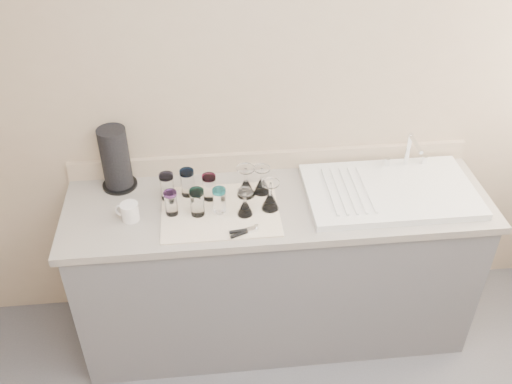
{
  "coord_description": "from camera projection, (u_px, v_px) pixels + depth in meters",
  "views": [
    {
      "loc": [
        -0.33,
        -0.96,
        2.58
      ],
      "look_at": [
        -0.11,
        1.15,
        1.0
      ],
      "focal_mm": 40.0,
      "sensor_mm": 36.0,
      "label": 1
    }
  ],
  "objects": [
    {
      "name": "tumbler_blue",
      "position": [
        197.0,
        202.0,
        2.62
      ],
      "size": [
        0.07,
        0.07,
        0.14
      ],
      "color": "white",
      "rests_on": "dish_towel"
    },
    {
      "name": "tumbler_purple",
      "position": [
        209.0,
        187.0,
        2.72
      ],
      "size": [
        0.07,
        0.07,
        0.13
      ],
      "color": "white",
      "rests_on": "dish_towel"
    },
    {
      "name": "goblet_back_right",
      "position": [
        262.0,
        184.0,
        2.77
      ],
      "size": [
        0.08,
        0.08,
        0.14
      ],
      "color": "white",
      "rests_on": "dish_towel"
    },
    {
      "name": "goblet_front_right",
      "position": [
        270.0,
        199.0,
        2.67
      ],
      "size": [
        0.08,
        0.08,
        0.15
      ],
      "color": "white",
      "rests_on": "dish_towel"
    },
    {
      "name": "counter_unit",
      "position": [
        276.0,
        268.0,
        3.02
      ],
      "size": [
        2.06,
        0.62,
        0.9
      ],
      "color": "slate",
      "rests_on": "ground"
    },
    {
      "name": "can_opener",
      "position": [
        244.0,
        231.0,
        2.55
      ],
      "size": [
        0.13,
        0.07,
        0.02
      ],
      "color": "silver",
      "rests_on": "dish_towel"
    },
    {
      "name": "goblet_front_left",
      "position": [
        245.0,
        206.0,
        2.63
      ],
      "size": [
        0.07,
        0.07,
        0.13
      ],
      "color": "white",
      "rests_on": "dish_towel"
    },
    {
      "name": "tumbler_lavender",
      "position": [
        219.0,
        200.0,
        2.64
      ],
      "size": [
        0.06,
        0.06,
        0.13
      ],
      "color": "white",
      "rests_on": "dish_towel"
    },
    {
      "name": "paper_towel_roll",
      "position": [
        116.0,
        159.0,
        2.76
      ],
      "size": [
        0.17,
        0.17,
        0.32
      ],
      "color": "black",
      "rests_on": "counter_unit"
    },
    {
      "name": "dish_towel",
      "position": [
        220.0,
        211.0,
        2.68
      ],
      "size": [
        0.55,
        0.42,
        0.01
      ],
      "primitive_type": "cube",
      "color": "white",
      "rests_on": "counter_unit"
    },
    {
      "name": "tumbler_teal",
      "position": [
        167.0,
        186.0,
        2.72
      ],
      "size": [
        0.07,
        0.07,
        0.14
      ],
      "color": "white",
      "rests_on": "dish_towel"
    },
    {
      "name": "room_envelope",
      "position": [
        350.0,
        286.0,
        1.4
      ],
      "size": [
        3.54,
        3.5,
        2.52
      ],
      "color": "#515156",
      "rests_on": "ground"
    },
    {
      "name": "white_mug",
      "position": [
        129.0,
        212.0,
        2.62
      ],
      "size": [
        0.13,
        0.1,
        0.09
      ],
      "color": "white",
      "rests_on": "counter_unit"
    },
    {
      "name": "goblet_back_left",
      "position": [
        246.0,
        186.0,
        2.75
      ],
      "size": [
        0.09,
        0.09,
        0.16
      ],
      "color": "white",
      "rests_on": "dish_towel"
    },
    {
      "name": "tumbler_cyan",
      "position": [
        187.0,
        182.0,
        2.74
      ],
      "size": [
        0.07,
        0.07,
        0.14
      ],
      "color": "white",
      "rests_on": "dish_towel"
    },
    {
      "name": "sink_unit",
      "position": [
        390.0,
        190.0,
        2.79
      ],
      "size": [
        0.82,
        0.5,
        0.22
      ],
      "color": "white",
      "rests_on": "counter_unit"
    },
    {
      "name": "tumbler_magenta",
      "position": [
        171.0,
        203.0,
        2.63
      ],
      "size": [
        0.06,
        0.06,
        0.12
      ],
      "color": "white",
      "rests_on": "dish_towel"
    }
  ]
}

